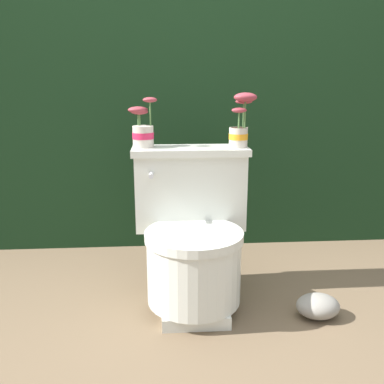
{
  "coord_description": "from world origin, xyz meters",
  "views": [
    {
      "loc": [
        -0.09,
        -1.68,
        0.95
      ],
      "look_at": [
        0.03,
        0.07,
        0.49
      ],
      "focal_mm": 40.0,
      "sensor_mm": 36.0,
      "label": 1
    }
  ],
  "objects": [
    {
      "name": "potted_plant_left",
      "position": [
        -0.17,
        0.2,
        0.74
      ],
      "size": [
        0.13,
        0.1,
        0.21
      ],
      "color": "beige",
      "rests_on": "toilet"
    },
    {
      "name": "garden_stone",
      "position": [
        0.54,
        -0.13,
        0.05
      ],
      "size": [
        0.18,
        0.14,
        0.1
      ],
      "color": "gray",
      "rests_on": "ground"
    },
    {
      "name": "hedge_backdrop",
      "position": [
        0.0,
        1.14,
        0.84
      ],
      "size": [
        3.23,
        0.86,
        1.68
      ],
      "color": "black",
      "rests_on": "ground"
    },
    {
      "name": "ground_plane",
      "position": [
        0.0,
        0.0,
        0.0
      ],
      "size": [
        12.0,
        12.0,
        0.0
      ],
      "primitive_type": "plane",
      "color": "brown"
    },
    {
      "name": "toilet",
      "position": [
        0.03,
        0.04,
        0.3
      ],
      "size": [
        0.51,
        0.52,
        0.67
      ],
      "color": "silver",
      "rests_on": "ground"
    },
    {
      "name": "potted_plant_midleft",
      "position": [
        0.25,
        0.16,
        0.77
      ],
      "size": [
        0.11,
        0.1,
        0.23
      ],
      "color": "beige",
      "rests_on": "toilet"
    }
  ]
}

